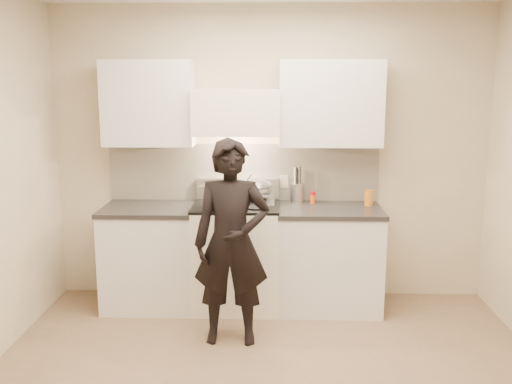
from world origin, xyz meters
TOP-DOWN VIEW (x-y plane):
  - room_shell at (-0.06, 0.37)m, footprint 4.04×3.54m
  - stove at (-0.30, 1.42)m, footprint 0.76×0.65m
  - counter_right at (0.53, 1.43)m, footprint 0.92×0.67m
  - counter_left at (-1.08, 1.43)m, footprint 0.82×0.67m
  - wok at (-0.15, 1.56)m, footprint 0.36×0.44m
  - stock_pot at (-0.44, 1.28)m, footprint 0.37×0.36m
  - utensil_crock at (0.25, 1.65)m, footprint 0.12×0.12m
  - spice_jar at (0.39, 1.62)m, footprint 0.05×0.05m
  - oil_glass at (0.89, 1.52)m, footprint 0.08×0.08m
  - person at (-0.29, 0.71)m, footprint 0.59×0.39m

SIDE VIEW (x-z plane):
  - counter_right at x=0.53m, z-range 0.00..0.92m
  - counter_left at x=-1.08m, z-range 0.00..0.92m
  - stove at x=-0.30m, z-range 0.00..0.95m
  - person at x=-0.29m, z-range 0.00..1.60m
  - spice_jar at x=0.39m, z-range 0.92..1.03m
  - oil_glass at x=0.89m, z-range 0.92..1.06m
  - utensil_crock at x=0.25m, z-range 0.86..1.19m
  - stock_pot at x=-0.44m, z-range 0.96..1.14m
  - wok at x=-0.15m, z-range 0.91..1.20m
  - room_shell at x=-0.06m, z-range 0.25..2.95m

